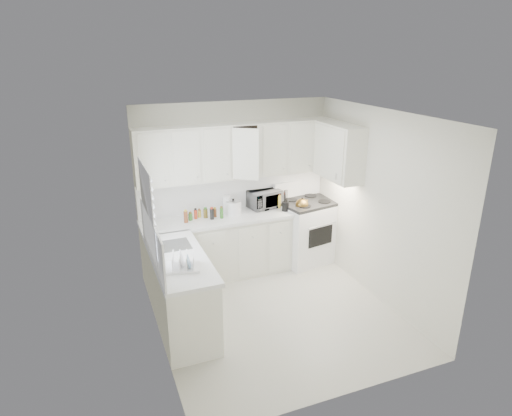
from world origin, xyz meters
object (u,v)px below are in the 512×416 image
microwave (265,197)px  utensil_crock (286,200)px  stove (307,223)px  rice_cooker (233,206)px  tea_kettle (302,204)px  dish_rack (182,260)px

microwave → utensil_crock: size_ratio=1.43×
stove → microwave: (-0.66, 0.18, 0.46)m
utensil_crock → rice_cooker: bearing=167.7°
tea_kettle → microwave: (-0.48, 0.34, 0.06)m
rice_cooker → dish_rack: size_ratio=0.63×
stove → tea_kettle: size_ratio=5.26×
tea_kettle → utensil_crock: size_ratio=0.72×
dish_rack → stove: bearing=45.1°
stove → utensil_crock: 0.64m
microwave → utensil_crock: utensil_crock is taller
stove → tea_kettle: (-0.18, -0.16, 0.40)m
dish_rack → rice_cooker: bearing=67.4°
rice_cooker → dish_rack: (-1.10, -1.48, -0.02)m
stove → utensil_crock: size_ratio=3.78×
microwave → utensil_crock: (0.24, -0.26, 0.01)m
rice_cooker → utensil_crock: size_ratio=0.69×
tea_kettle → utensil_crock: (-0.25, 0.07, 0.07)m
rice_cooker → dish_rack: bearing=-137.9°
stove → dish_rack: size_ratio=3.42×
tea_kettle → rice_cooker: 1.07m
stove → tea_kettle: bearing=-148.9°
rice_cooker → dish_rack: rice_cooker is taller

